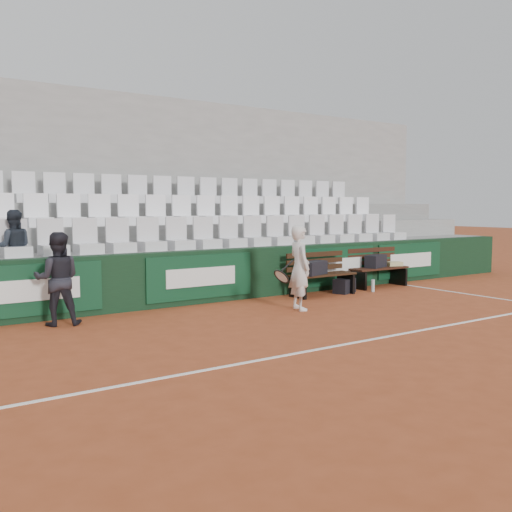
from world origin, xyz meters
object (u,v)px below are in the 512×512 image
at_px(bench_right, 379,277).
at_px(water_bottle_near, 295,289).
at_px(ball_kid, 57,279).
at_px(bench_left, 322,284).
at_px(tennis_player, 299,268).
at_px(spectator_c, 12,220).
at_px(sports_bag_left, 314,268).
at_px(sports_bag_right, 376,261).
at_px(sports_bag_ground, 344,286).
at_px(water_bottle_far, 373,286).

distance_m(bench_right, water_bottle_near, 2.39).
distance_m(bench_right, ball_kid, 7.21).
xyz_separation_m(bench_left, tennis_player, (-1.43, -1.02, 0.53)).
relative_size(ball_kid, spectator_c, 1.17).
height_order(sports_bag_left, ball_kid, ball_kid).
bearing_deg(water_bottle_near, bench_left, -24.15).
bearing_deg(tennis_player, water_bottle_near, 54.43).
xyz_separation_m(sports_bag_right, water_bottle_near, (-2.33, -0.01, -0.45)).
relative_size(bench_right, spectator_c, 1.22).
relative_size(bench_left, water_bottle_near, 5.49).
xyz_separation_m(sports_bag_ground, spectator_c, (-6.33, 1.13, 1.46)).
distance_m(sports_bag_left, ball_kid, 5.07).
bearing_deg(bench_right, tennis_player, -159.54).
height_order(sports_bag_right, tennis_player, tennis_player).
bearing_deg(sports_bag_ground, water_bottle_near, 167.69).
distance_m(sports_bag_right, water_bottle_far, 0.90).
xyz_separation_m(sports_bag_left, sports_bag_ground, (0.86, 0.03, -0.44)).
relative_size(bench_right, water_bottle_far, 5.62).
bearing_deg(bench_left, sports_bag_left, -171.92).
height_order(water_bottle_near, ball_kid, ball_kid).
xyz_separation_m(bench_right, water_bottle_far, (-0.65, -0.46, -0.09)).
relative_size(sports_bag_right, water_bottle_far, 2.27).
relative_size(water_bottle_near, spectator_c, 0.22).
height_order(sports_bag_right, spectator_c, spectator_c).
height_order(tennis_player, spectator_c, spectator_c).
xyz_separation_m(sports_bag_ground, ball_kid, (-5.93, 0.05, 0.57)).
relative_size(sports_bag_left, sports_bag_ground, 1.28).
bearing_deg(water_bottle_far, sports_bag_ground, 158.60).
relative_size(water_bottle_far, spectator_c, 0.22).
bearing_deg(water_bottle_near, sports_bag_ground, -12.31).
distance_m(bench_right, spectator_c, 7.77).
height_order(sports_bag_ground, tennis_player, tennis_player).
distance_m(sports_bag_ground, water_bottle_near, 1.16).
bearing_deg(tennis_player, ball_kid, 164.78).
relative_size(bench_left, water_bottle_far, 5.62).
height_order(ball_kid, spectator_c, spectator_c).
height_order(sports_bag_ground, water_bottle_far, sports_bag_ground).
height_order(bench_right, spectator_c, spectator_c).
relative_size(bench_left, bench_right, 1.00).
height_order(sports_bag_left, sports_bag_right, sports_bag_right).
relative_size(water_bottle_near, water_bottle_far, 1.02).
distance_m(bench_left, bench_right, 1.88).
distance_m(sports_bag_left, spectator_c, 5.69).
xyz_separation_m(bench_left, sports_bag_left, (-0.26, -0.04, 0.36)).
bearing_deg(bench_right, bench_left, -173.64).
relative_size(bench_right, water_bottle_near, 5.49).
relative_size(sports_bag_ground, spectator_c, 0.40).
xyz_separation_m(bench_right, tennis_player, (-3.29, -1.23, 0.53)).
bearing_deg(water_bottle_far, spectator_c, 168.82).
bearing_deg(ball_kid, bench_left, -162.54).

